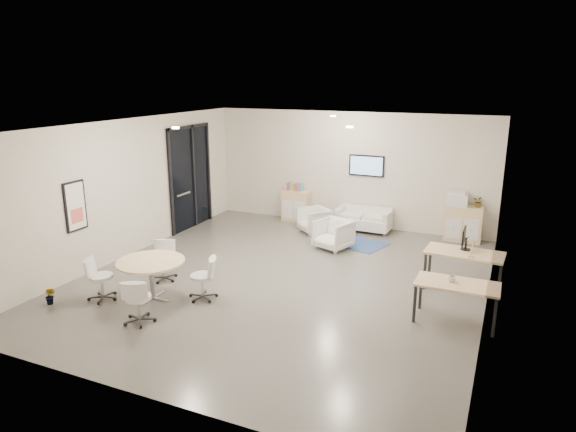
% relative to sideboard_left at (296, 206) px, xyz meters
% --- Properties ---
extents(room_shell, '(9.60, 10.60, 4.80)m').
position_rel_sideboard_left_xyz_m(room_shell, '(1.51, -4.27, 1.15)').
color(room_shell, '#585450').
rests_on(room_shell, ground).
extents(glass_door, '(0.09, 1.90, 2.85)m').
position_rel_sideboard_left_xyz_m(glass_door, '(-2.44, -1.76, 1.05)').
color(glass_door, black).
rests_on(glass_door, room_shell).
extents(artwork, '(0.05, 0.54, 1.04)m').
position_rel_sideboard_left_xyz_m(artwork, '(-2.46, -5.87, 1.10)').
color(artwork, black).
rests_on(artwork, room_shell).
extents(wall_tv, '(0.98, 0.06, 0.58)m').
position_rel_sideboard_left_xyz_m(wall_tv, '(2.01, 0.20, 1.30)').
color(wall_tv, black).
rests_on(wall_tv, room_shell).
extents(ceiling_spots, '(3.14, 4.14, 0.03)m').
position_rel_sideboard_left_xyz_m(ceiling_spots, '(1.31, -3.43, 2.73)').
color(ceiling_spots, '#FFEAC6').
rests_on(ceiling_spots, room_shell).
extents(sideboard_left, '(0.80, 0.42, 0.90)m').
position_rel_sideboard_left_xyz_m(sideboard_left, '(0.00, 0.00, 0.00)').
color(sideboard_left, '#D3B67F').
rests_on(sideboard_left, room_shell).
extents(sideboard_right, '(0.93, 0.45, 0.93)m').
position_rel_sideboard_left_xyz_m(sideboard_right, '(4.69, -0.02, 0.01)').
color(sideboard_right, '#D3B67F').
rests_on(sideboard_right, room_shell).
extents(books, '(0.47, 0.14, 0.22)m').
position_rel_sideboard_left_xyz_m(books, '(-0.04, 0.00, 0.56)').
color(books, red).
rests_on(books, sideboard_left).
extents(printer, '(0.53, 0.45, 0.36)m').
position_rel_sideboard_left_xyz_m(printer, '(4.49, -0.01, 0.65)').
color(printer, white).
rests_on(printer, sideboard_right).
extents(loveseat, '(1.48, 0.76, 0.55)m').
position_rel_sideboard_left_xyz_m(loveseat, '(2.10, -0.14, -0.15)').
color(loveseat, silver).
rests_on(loveseat, room_shell).
extents(blue_rug, '(1.78, 1.42, 0.01)m').
position_rel_sideboard_left_xyz_m(blue_rug, '(2.18, -1.33, -0.44)').
color(blue_rug, navy).
rests_on(blue_rug, room_shell).
extents(armchair_left, '(0.99, 0.98, 0.74)m').
position_rel_sideboard_left_xyz_m(armchair_left, '(0.90, -0.87, -0.08)').
color(armchair_left, silver).
rests_on(armchair_left, room_shell).
extents(armchair_right, '(0.97, 0.94, 0.80)m').
position_rel_sideboard_left_xyz_m(armchair_right, '(1.83, -1.97, -0.05)').
color(armchair_right, silver).
rests_on(armchair_right, room_shell).
extents(desk_rear, '(1.53, 0.83, 0.78)m').
position_rel_sideboard_left_xyz_m(desk_rear, '(5.01, -3.26, 0.25)').
color(desk_rear, '#D3B67F').
rests_on(desk_rear, room_shell).
extents(desk_front, '(1.39, 0.70, 0.72)m').
position_rel_sideboard_left_xyz_m(desk_front, '(5.05, -4.83, 0.20)').
color(desk_front, '#D3B67F').
rests_on(desk_front, room_shell).
extents(monitor, '(0.20, 0.50, 0.44)m').
position_rel_sideboard_left_xyz_m(monitor, '(4.97, -3.11, 0.56)').
color(monitor, black).
rests_on(monitor, desk_rear).
extents(round_table, '(1.28, 1.28, 0.78)m').
position_rel_sideboard_left_xyz_m(round_table, '(-0.36, -6.19, 0.24)').
color(round_table, '#D3B67F').
rests_on(round_table, room_shell).
extents(meeting_chairs, '(2.51, 2.51, 0.82)m').
position_rel_sideboard_left_xyz_m(meeting_chairs, '(-0.36, -6.19, -0.04)').
color(meeting_chairs, white).
rests_on(meeting_chairs, room_shell).
extents(plant_cabinet, '(0.37, 0.38, 0.23)m').
position_rel_sideboard_left_xyz_m(plant_cabinet, '(5.01, -0.01, 0.59)').
color(plant_cabinet, '#3F7F3F').
rests_on(plant_cabinet, sideboard_right).
extents(plant_floor, '(0.26, 0.37, 0.15)m').
position_rel_sideboard_left_xyz_m(plant_floor, '(-1.95, -7.16, -0.37)').
color(plant_floor, '#3F7F3F').
rests_on(plant_floor, room_shell).
extents(cup, '(0.14, 0.12, 0.13)m').
position_rel_sideboard_left_xyz_m(cup, '(4.95, -4.80, 0.34)').
color(cup, white).
rests_on(cup, desk_front).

